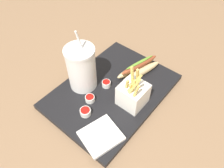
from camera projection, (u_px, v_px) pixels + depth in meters
name	position (u px, v px, depth m)	size (l,w,h in m)	color
ground_plane	(112.00, 94.00, 0.82)	(2.40, 2.40, 0.02)	#8C6B4C
food_tray	(112.00, 91.00, 0.81)	(0.46, 0.33, 0.02)	black
soda_cup	(82.00, 68.00, 0.75)	(0.10, 0.10, 0.24)	white
fries_basket	(133.00, 94.00, 0.72)	(0.09, 0.09, 0.17)	white
hot_dog_1	(139.00, 68.00, 0.84)	(0.19, 0.10, 0.06)	#E5C689
ketchup_cup_1	(90.00, 98.00, 0.76)	(0.03, 0.03, 0.02)	white
ketchup_cup_2	(85.00, 111.00, 0.72)	(0.04, 0.04, 0.02)	white
ketchup_cup_3	(105.00, 84.00, 0.80)	(0.03, 0.03, 0.02)	white
napkin_stack	(101.00, 136.00, 0.67)	(0.11, 0.11, 0.01)	white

